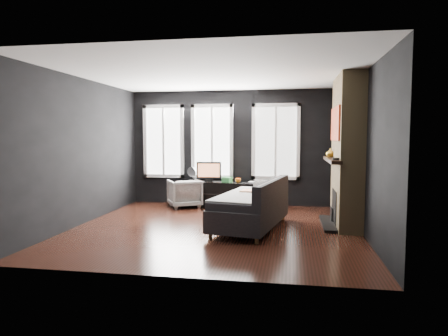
% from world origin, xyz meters
% --- Properties ---
extents(floor, '(5.00, 5.00, 0.00)m').
position_xyz_m(floor, '(0.00, 0.00, 0.00)').
color(floor, black).
rests_on(floor, ground).
extents(ceiling, '(5.00, 5.00, 0.00)m').
position_xyz_m(ceiling, '(0.00, 0.00, 2.70)').
color(ceiling, white).
rests_on(ceiling, ground).
extents(wall_back, '(5.00, 0.02, 2.70)m').
position_xyz_m(wall_back, '(0.00, 2.50, 1.35)').
color(wall_back, black).
rests_on(wall_back, ground).
extents(wall_left, '(0.02, 5.00, 2.70)m').
position_xyz_m(wall_left, '(-2.50, 0.00, 1.35)').
color(wall_left, black).
rests_on(wall_left, ground).
extents(wall_right, '(0.02, 5.00, 2.70)m').
position_xyz_m(wall_right, '(2.50, 0.00, 1.35)').
color(wall_right, black).
rests_on(wall_right, ground).
extents(windows, '(4.00, 0.16, 1.76)m').
position_xyz_m(windows, '(-0.45, 2.46, 2.38)').
color(windows, white).
rests_on(windows, wall_back).
extents(fireplace, '(0.70, 1.62, 2.70)m').
position_xyz_m(fireplace, '(2.30, 0.60, 1.35)').
color(fireplace, '#93724C').
rests_on(fireplace, floor).
extents(sofa, '(1.41, 2.22, 0.89)m').
position_xyz_m(sofa, '(0.61, 0.07, 0.44)').
color(sofa, black).
rests_on(sofa, floor).
extents(stripe_pillow, '(0.10, 0.32, 0.32)m').
position_xyz_m(stripe_pillow, '(0.94, 0.57, 0.64)').
color(stripe_pillow, gray).
rests_on(stripe_pillow, sofa).
extents(armchair, '(0.91, 0.89, 0.71)m').
position_xyz_m(armchair, '(-1.10, 1.95, 0.35)').
color(armchair, silver).
rests_on(armchair, floor).
extents(media_console, '(1.75, 0.73, 0.59)m').
position_xyz_m(media_console, '(-0.31, 2.13, 0.29)').
color(media_console, black).
rests_on(media_console, floor).
extents(monitor, '(0.59, 0.19, 0.51)m').
position_xyz_m(monitor, '(-0.56, 2.14, 0.84)').
color(monitor, black).
rests_on(monitor, media_console).
extents(desk_fan, '(0.30, 0.30, 0.33)m').
position_xyz_m(desk_fan, '(-1.00, 2.25, 0.75)').
color(desk_fan, '#9C9C9C').
rests_on(desk_fan, media_console).
extents(mug, '(0.14, 0.13, 0.12)m').
position_xyz_m(mug, '(0.13, 2.01, 0.65)').
color(mug, orange).
rests_on(mug, media_console).
extents(book, '(0.15, 0.05, 0.21)m').
position_xyz_m(book, '(0.38, 2.14, 0.69)').
color(book, '#BAB191').
rests_on(book, media_console).
extents(storage_box, '(0.25, 0.22, 0.12)m').
position_xyz_m(storage_box, '(-0.13, 2.06, 0.64)').
color(storage_box, '#307E3C').
rests_on(storage_box, media_console).
extents(mantel_vase, '(0.21, 0.22, 0.16)m').
position_xyz_m(mantel_vase, '(2.05, 1.05, 1.31)').
color(mantel_vase, '#F2A049').
rests_on(mantel_vase, fireplace).
extents(mantel_clock, '(0.12, 0.12, 0.04)m').
position_xyz_m(mantel_clock, '(2.05, 0.05, 1.25)').
color(mantel_clock, black).
rests_on(mantel_clock, fireplace).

